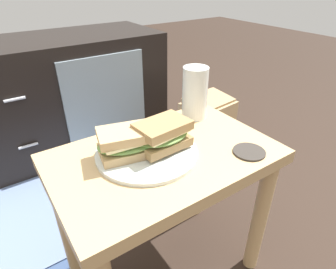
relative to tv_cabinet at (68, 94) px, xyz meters
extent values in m
plane|color=#2D2119|center=(-0.02, -0.95, -0.29)|extent=(8.00, 8.00, 0.00)
cube|color=tan|center=(-0.02, -0.95, 0.15)|extent=(0.56, 0.36, 0.04)
cylinder|color=tan|center=(0.22, -1.09, -0.08)|extent=(0.04, 0.04, 0.43)
cylinder|color=tan|center=(-0.27, -0.80, -0.08)|extent=(0.04, 0.04, 0.43)
cylinder|color=tan|center=(0.22, -0.80, -0.08)|extent=(0.04, 0.04, 0.43)
cube|color=black|center=(0.00, 0.00, 0.00)|extent=(0.96, 0.44, 0.58)
cube|color=#8C9EA8|center=(0.12, -0.22, 0.01)|extent=(0.41, 0.01, 0.44)
cylinder|color=silver|center=(-0.27, -0.23, 0.12)|extent=(0.08, 0.01, 0.01)
cylinder|color=silver|center=(-0.27, -0.23, -0.10)|extent=(0.08, 0.01, 0.01)
cube|color=#384C72|center=(-0.30, -0.46, -0.29)|extent=(0.93, 0.67, 0.01)
cube|color=slate|center=(-0.30, -0.46, -0.28)|extent=(0.76, 0.55, 0.00)
cylinder|color=silver|center=(-0.06, -0.93, 0.17)|extent=(0.25, 0.25, 0.01)
cube|color=tan|center=(-0.11, -0.91, 0.19)|extent=(0.15, 0.11, 0.02)
ellipsoid|color=#729E4C|center=(-0.11, -0.91, 0.21)|extent=(0.16, 0.12, 0.02)
cube|color=beige|center=(-0.11, -0.91, 0.22)|extent=(0.13, 0.09, 0.01)
cube|color=tan|center=(-0.11, -0.91, 0.23)|extent=(0.15, 0.12, 0.02)
cube|color=#9E7A4C|center=(-0.02, -0.94, 0.20)|extent=(0.13, 0.09, 0.02)
ellipsoid|color=#729E4C|center=(-0.02, -0.94, 0.22)|extent=(0.14, 0.10, 0.02)
cube|color=beige|center=(-0.02, -0.94, 0.23)|extent=(0.13, 0.09, 0.01)
cube|color=#9E7A4C|center=(-0.02, -0.94, 0.24)|extent=(0.14, 0.10, 0.02)
cylinder|color=silver|center=(0.16, -0.83, 0.25)|extent=(0.08, 0.08, 0.16)
cylinder|color=#B26014|center=(0.16, -0.83, 0.23)|extent=(0.07, 0.07, 0.12)
cylinder|color=white|center=(0.16, -0.83, 0.30)|extent=(0.07, 0.07, 0.01)
cylinder|color=#332D28|center=(0.15, -1.07, 0.17)|extent=(0.08, 0.08, 0.01)
cube|color=tan|center=(0.51, -0.52, -0.14)|extent=(0.25, 0.20, 0.30)
cube|color=tan|center=(0.51, -0.52, 0.02)|extent=(0.24, 0.18, 0.04)
camera|label=1|loc=(-0.35, -1.44, 0.57)|focal=30.53mm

